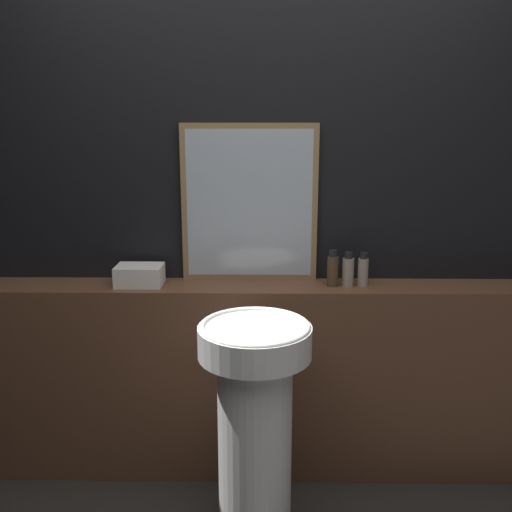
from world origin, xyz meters
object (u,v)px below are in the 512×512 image
shampoo_bottle (333,269)px  conditioner_bottle (348,270)px  pedestal_sink (255,418)px  lotion_bottle (363,271)px  towel_stack (140,275)px  mirror (249,203)px

shampoo_bottle → conditioner_bottle: bearing=0.0°
pedestal_sink → shampoo_bottle: 0.73m
conditioner_bottle → lotion_bottle: bearing=0.0°
pedestal_sink → towel_stack: towel_stack is taller
shampoo_bottle → conditioner_bottle: 0.07m
pedestal_sink → lotion_bottle: lotion_bottle is taller
pedestal_sink → conditioner_bottle: bearing=48.1°
towel_stack → lotion_bottle: bearing=0.0°
mirror → towel_stack: 0.58m
pedestal_sink → towel_stack: size_ratio=4.38×
conditioner_bottle → pedestal_sink: bearing=-131.9°
towel_stack → lotion_bottle: (0.99, 0.00, 0.03)m
shampoo_bottle → conditioner_bottle: (0.07, 0.00, -0.00)m
mirror → towel_stack: mirror is taller
towel_stack → lotion_bottle: 0.99m
mirror → shampoo_bottle: mirror is taller
shampoo_bottle → lotion_bottle: shampoo_bottle is taller
pedestal_sink → towel_stack: bearing=139.0°
lotion_bottle → towel_stack: bearing=180.0°
mirror → lotion_bottle: (0.50, -0.10, -0.28)m
pedestal_sink → shampoo_bottle: bearing=53.2°
mirror → lotion_bottle: 0.58m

